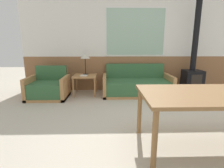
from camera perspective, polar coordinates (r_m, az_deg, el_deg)
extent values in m
plane|color=beige|center=(2.97, 24.82, -14.46)|extent=(16.00, 16.00, 0.00)
cube|color=#8E603D|center=(5.20, 12.63, 3.46)|extent=(7.20, 0.06, 0.97)
cube|color=white|center=(5.16, 13.40, 18.41)|extent=(7.20, 0.06, 1.73)
cube|color=white|center=(5.01, 7.67, 16.48)|extent=(1.65, 0.01, 1.30)
cube|color=#99BCA8|center=(5.00, 7.68, 16.48)|extent=(1.57, 0.02, 1.22)
cube|color=#B27F4C|center=(4.69, 8.03, -3.05)|extent=(1.77, 0.88, 0.06)
cube|color=#38663D|center=(4.62, 8.14, -0.83)|extent=(1.61, 0.80, 0.32)
cube|color=#38663D|center=(4.95, 7.49, 4.33)|extent=(1.61, 0.10, 0.39)
cube|color=#B27F4C|center=(4.57, -2.38, -0.36)|extent=(0.08, 0.88, 0.52)
cube|color=#B27F4C|center=(4.84, 18.01, -0.22)|extent=(0.08, 0.88, 0.52)
cube|color=#B27F4C|center=(4.63, -19.92, -3.91)|extent=(0.94, 0.78, 0.06)
cube|color=#38663D|center=(4.56, -20.18, -1.62)|extent=(0.78, 0.70, 0.33)
cube|color=#38663D|center=(4.83, -19.18, 3.49)|extent=(0.78, 0.10, 0.37)
cube|color=#B27F4C|center=(4.73, -25.09, -1.06)|extent=(0.08, 0.78, 0.53)
cube|color=#B27F4C|center=(4.45, -14.89, -1.06)|extent=(0.08, 0.78, 0.53)
cube|color=#B27F4C|center=(4.61, -8.82, 2.63)|extent=(0.59, 0.59, 0.03)
cylinder|color=#B27F4C|center=(4.44, -12.55, -1.29)|extent=(0.04, 0.04, 0.48)
cylinder|color=#B27F4C|center=(4.37, -5.67, -1.27)|extent=(0.04, 0.04, 0.48)
cylinder|color=#B27F4C|center=(4.96, -11.41, 0.21)|extent=(0.04, 0.04, 0.48)
cylinder|color=#B27F4C|center=(4.89, -5.24, 0.25)|extent=(0.04, 0.04, 0.48)
cylinder|color=black|center=(4.70, -8.59, 3.15)|extent=(0.14, 0.14, 0.02)
cylinder|color=black|center=(4.67, -8.68, 5.76)|extent=(0.02, 0.02, 0.41)
cone|color=beige|center=(4.65, -8.79, 9.13)|extent=(0.26, 0.26, 0.14)
cube|color=white|center=(4.50, -9.16, 2.75)|extent=(0.18, 0.15, 0.03)
cube|color=olive|center=(2.47, 31.46, -2.95)|extent=(1.86, 0.95, 0.04)
cylinder|color=olive|center=(1.90, 13.70, -17.78)|extent=(0.06, 0.06, 0.69)
cylinder|color=olive|center=(2.63, 9.00, -8.69)|extent=(0.06, 0.06, 0.69)
cylinder|color=black|center=(4.94, 23.29, -2.93)|extent=(0.04, 0.04, 0.10)
cylinder|color=black|center=(5.11, 27.08, -2.81)|extent=(0.04, 0.04, 0.10)
cylinder|color=black|center=(5.25, 21.73, -1.91)|extent=(0.04, 0.04, 0.10)
cylinder|color=black|center=(5.40, 25.35, -1.83)|extent=(0.04, 0.04, 0.10)
cube|color=black|center=(5.10, 24.70, 1.11)|extent=(0.46, 0.44, 0.54)
cube|color=black|center=(4.91, 25.82, 0.58)|extent=(0.28, 0.01, 0.38)
cylinder|color=black|center=(5.06, 25.71, 13.93)|extent=(0.14, 0.14, 1.74)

